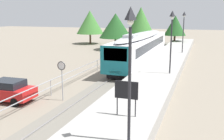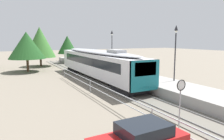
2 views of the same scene
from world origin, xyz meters
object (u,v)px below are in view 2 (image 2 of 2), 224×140
(commuter_train, at_px, (97,62))
(speed_limit_sign, at_px, (181,92))
(platform_lamp_far_end, at_px, (112,41))
(platform_lamp_mid_platform, at_px, (176,42))

(commuter_train, height_order, speed_limit_sign, commuter_train)
(speed_limit_sign, bearing_deg, commuter_train, 82.89)
(platform_lamp_far_end, bearing_deg, commuter_train, -133.35)
(commuter_train, bearing_deg, platform_lamp_mid_platform, -61.73)
(commuter_train, height_order, platform_lamp_far_end, platform_lamp_far_end)
(platform_lamp_far_end, bearing_deg, speed_limit_sign, -107.58)
(platform_lamp_mid_platform, height_order, speed_limit_sign, platform_lamp_mid_platform)
(speed_limit_sign, bearing_deg, platform_lamp_far_end, 72.42)
(commuter_train, relative_size, speed_limit_sign, 7.10)
(commuter_train, xyz_separation_m, platform_lamp_far_end, (4.52, 4.79, 2.48))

